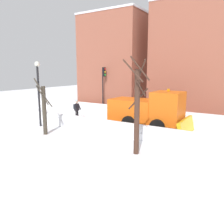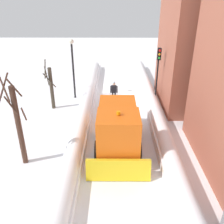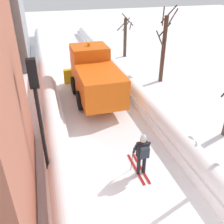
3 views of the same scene
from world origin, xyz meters
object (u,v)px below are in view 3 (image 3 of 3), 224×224
Objects in this scene: skier at (142,153)px; traffic_light_pole at (37,103)px; bare_tree_far at (125,36)px; bare_tree_mid at (164,47)px; plow_truck at (95,76)px.

traffic_light_pole is (-3.42, 0.62, 2.27)m from skier.
traffic_light_pole reaches higher than bare_tree_far.
bare_tree_mid is (4.87, 8.34, 1.41)m from skier.
skier is at bearing -88.12° from plow_truck.
skier is (0.23, -6.90, -0.48)m from plow_truck.
bare_tree_mid is (8.29, 7.71, -0.85)m from traffic_light_pole.
bare_tree_mid is at bearing 15.70° from plow_truck.
traffic_light_pole is (-3.19, -6.28, 1.79)m from plow_truck.
bare_tree_far reaches higher than plow_truck.
skier is 0.39× the size of traffic_light_pole.
traffic_light_pole is 0.92× the size of bare_tree_mid.
plow_truck is at bearing -164.30° from bare_tree_mid.
bare_tree_mid is 6.36m from bare_tree_far.
plow_truck is 7.27m from traffic_light_pole.
skier is 15.29m from bare_tree_far.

